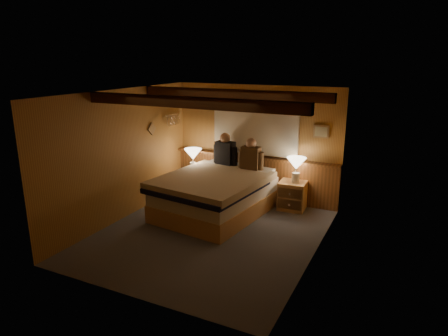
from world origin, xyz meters
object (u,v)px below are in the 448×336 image
Objects in this scene: lamp_right at (296,165)px; person_left at (225,151)px; lamp_left at (193,155)px; nightstand_right at (292,196)px; bed at (215,194)px; person_right at (251,156)px; duffel_bag at (192,189)px; nightstand_left at (193,184)px.

person_left reaches higher than lamp_right.
nightstand_right is at bearing 5.46° from lamp_left.
bed is at bearing -37.81° from lamp_left.
duffel_bag is (-1.35, -0.04, -0.88)m from person_right.
bed is 4.69× the size of duffel_bag.
person_left is (-1.47, -0.03, 0.76)m from nightstand_right.
duffel_bag is at bearing -178.94° from nightstand_right.
lamp_left reaches higher than bed.
person_right reaches higher than lamp_right.
person_left is at bearing 110.24° from bed.
person_right reaches higher than bed.
lamp_left is (-0.00, 0.02, 0.63)m from nightstand_left.
lamp_left is at bearing -40.38° from duffel_bag.
person_right is (0.42, 0.74, 0.62)m from bed.
nightstand_left is at bearing -175.27° from person_right.
lamp_right is 2.38m from duffel_bag.
person_left is 1.33× the size of duffel_bag.
lamp_left is 0.77m from duffel_bag.
lamp_left is 0.75× the size of person_right.
nightstand_left is 1.08× the size of nightstand_right.
nightstand_left is at bearing -177.47° from nightstand_right.
nightstand_right is 1.13m from person_right.
lamp_left is at bearing -156.75° from person_left.
nightstand_left is 1.25× the size of lamp_left.
bed is 1.22m from lamp_left.
bed is 1.06m from person_right.
nightstand_right is at bearing 10.13° from person_right.
person_left is at bearing 14.88° from lamp_left.
lamp_right is 0.96× the size of duffel_bag.
nightstand_right is 0.86× the size of person_right.
nightstand_left is 0.16m from duffel_bag.
person_left is 0.63m from person_right.
bed is at bearing -68.45° from person_left.
bed is 4.90× the size of lamp_right.
bed is at bearing -148.69° from nightstand_right.
person_left reaches higher than nightstand_left.
duffel_bag is (-2.25, -0.18, -0.77)m from lamp_right.
lamp_right is at bearing 10.04° from person_right.
nightstand_left is (-0.87, 0.66, -0.11)m from bed.
nightstand_right is 1.09× the size of duffel_bag.
bed is 4.01× the size of nightstand_left.
nightstand_right is 0.64m from lamp_right.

